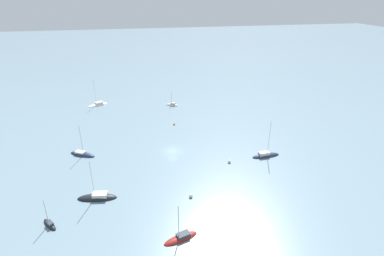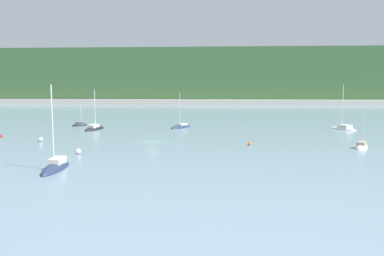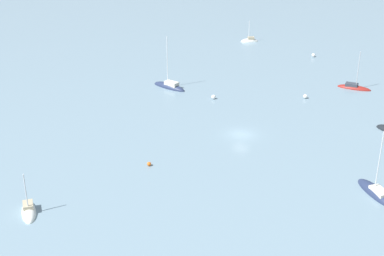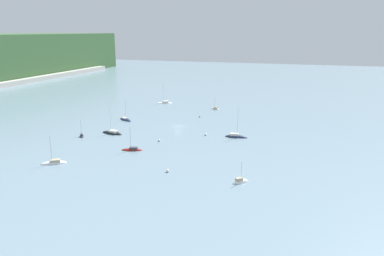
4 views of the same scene
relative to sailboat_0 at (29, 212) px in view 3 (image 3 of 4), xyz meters
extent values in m
plane|color=slate|center=(-36.34, 5.48, -0.10)|extent=(600.00, 600.00, 0.00)
ellipsoid|color=white|center=(0.02, 0.04, -0.10)|extent=(4.13, 5.39, 1.58)
cube|color=tan|center=(-0.19, -0.32, 0.70)|extent=(2.00, 2.24, 0.74)
cylinder|color=silver|center=(0.15, 0.26, 2.94)|extent=(0.14, 0.14, 5.21)
ellipsoid|color=#232D4C|center=(-44.64, -19.28, -0.10)|extent=(2.51, 8.06, 1.82)
cube|color=beige|center=(-44.67, -18.65, 0.84)|extent=(1.61, 2.94, 0.89)
cylinder|color=silver|center=(-44.62, -19.68, 5.43)|extent=(0.14, 0.14, 10.07)
ellipsoid|color=maroon|center=(-69.39, 8.84, -0.10)|extent=(3.81, 6.98, 1.31)
cube|color=#333842|center=(-69.24, 8.33, 0.60)|extent=(2.02, 2.70, 0.69)
cylinder|color=#B2B2B7|center=(-69.49, 9.16, 3.96)|extent=(0.14, 0.14, 7.40)
ellipsoid|color=#232D4C|center=(-33.47, 30.12, -0.10)|extent=(5.83, 7.79, 1.82)
cube|color=beige|center=(-33.15, 30.66, 0.66)|extent=(2.73, 3.18, 0.52)
cylinder|color=silver|center=(-33.67, 29.79, 4.62)|extent=(0.14, 0.14, 8.45)
ellipsoid|color=white|center=(-84.24, -28.51, -0.10)|extent=(4.43, 4.25, 1.80)
cube|color=tan|center=(-84.51, -28.26, 0.80)|extent=(1.96, 1.93, 0.81)
cylinder|color=silver|center=(-84.07, -28.66, 2.90)|extent=(0.14, 0.14, 5.01)
sphere|color=white|center=(-57.83, 4.50, 0.31)|extent=(0.82, 0.82, 0.82)
sphere|color=orange|center=(-18.65, 2.14, 0.20)|extent=(0.60, 0.60, 0.60)
sphere|color=white|center=(-83.37, -8.79, 0.32)|extent=(0.85, 0.85, 0.85)
sphere|color=white|center=(-45.73, -8.42, 0.31)|extent=(0.83, 0.83, 0.83)
camera|label=1|loc=(-110.23, 15.33, 41.54)|focal=28.00mm
camera|label=2|loc=(-24.74, -64.03, 10.09)|focal=35.00mm
camera|label=3|loc=(28.09, 53.11, 36.91)|focal=50.00mm
camera|label=4|loc=(-169.87, -44.02, 36.46)|focal=35.00mm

